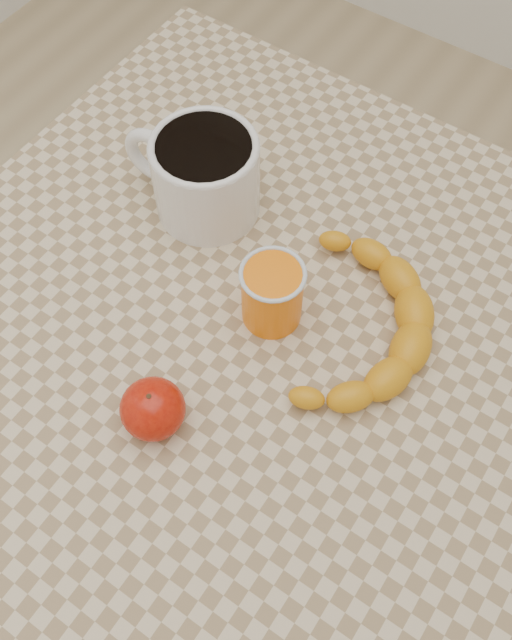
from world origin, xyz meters
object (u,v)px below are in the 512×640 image
Objects in this scene: apple at (153,409)px; table at (256,365)px; orange_juice_glass at (272,294)px; banana at (359,324)px; coffee_mug at (203,173)px.

table is at bearing 80.68° from apple.
banana is (0.09, 0.03, -0.02)m from orange_juice_glass.
banana is at bearing 31.16° from table.
orange_juice_glass is 0.27× the size of banana.
coffee_mug is at bearing 143.36° from table.
table is at bearing -36.64° from coffee_mug.
banana is at bearing 19.01° from orange_juice_glass.
banana is (0.12, 0.20, -0.01)m from apple.
orange_juice_glass is at bearing 80.98° from apple.
apple is (-0.03, -0.17, -0.01)m from orange_juice_glass.
coffee_mug reaches higher than orange_juice_glass.
banana is (0.09, 0.06, 0.11)m from table.
table is 4.46× the size of coffee_mug.
coffee_mug reaches higher than banana.
table is 9.77× the size of orange_juice_glass.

